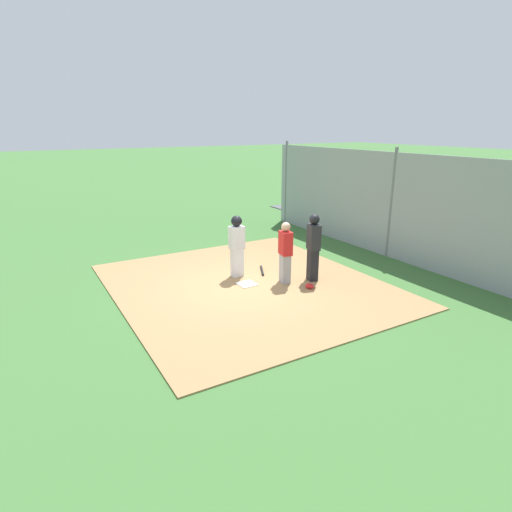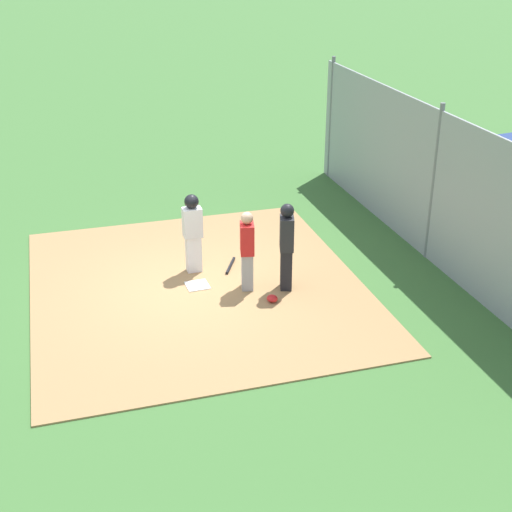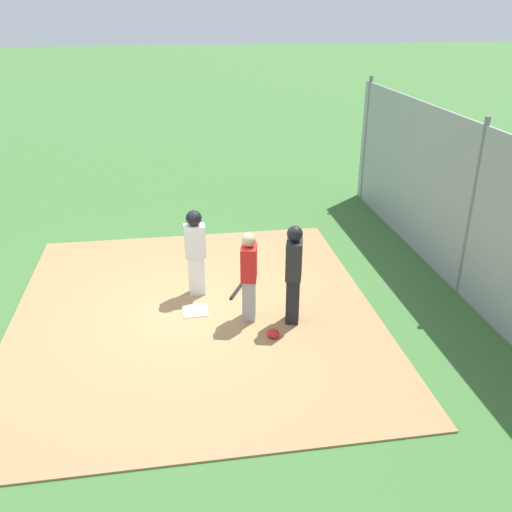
% 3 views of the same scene
% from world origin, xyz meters
% --- Properties ---
extents(ground_plane, '(140.00, 140.00, 0.00)m').
position_xyz_m(ground_plane, '(0.00, 0.00, 0.00)').
color(ground_plane, '#3D6B33').
extents(dirt_infield, '(7.20, 6.40, 0.03)m').
position_xyz_m(dirt_infield, '(0.00, 0.00, 0.01)').
color(dirt_infield, '#9E774C').
rests_on(dirt_infield, ground_plane).
extents(home_plate, '(0.46, 0.46, 0.02)m').
position_xyz_m(home_plate, '(0.00, 0.00, 0.04)').
color(home_plate, white).
rests_on(home_plate, dirt_infield).
extents(catcher, '(0.43, 0.34, 1.60)m').
position_xyz_m(catcher, '(-0.36, -0.93, 0.86)').
color(catcher, '#9E9EA3').
rests_on(catcher, dirt_infield).
extents(umpire, '(0.44, 0.35, 1.77)m').
position_xyz_m(umpire, '(-0.58, -1.66, 0.96)').
color(umpire, black).
rests_on(umpire, dirt_infield).
extents(runner, '(0.29, 0.38, 1.67)m').
position_xyz_m(runner, '(0.69, -0.08, 0.99)').
color(runner, silver).
rests_on(runner, dirt_infield).
extents(baseball_bat, '(0.69, 0.39, 0.06)m').
position_xyz_m(baseball_bat, '(0.65, -0.85, 0.06)').
color(baseball_bat, black).
rests_on(baseball_bat, dirt_infield).
extents(catcher_mask, '(0.24, 0.20, 0.12)m').
position_xyz_m(catcher_mask, '(-1.03, -1.23, 0.09)').
color(catcher_mask, red).
rests_on(catcher_mask, dirt_infield).
extents(backstop_fence, '(12.00, 0.10, 3.35)m').
position_xyz_m(backstop_fence, '(0.00, -5.06, 1.60)').
color(backstop_fence, '#93999E').
rests_on(backstop_fence, ground_plane).
extents(parked_car_silver, '(4.32, 2.12, 1.28)m').
position_xyz_m(parked_car_silver, '(5.56, -8.33, 0.61)').
color(parked_car_silver, '#B2B2B7').
rests_on(parked_car_silver, parking_lot).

